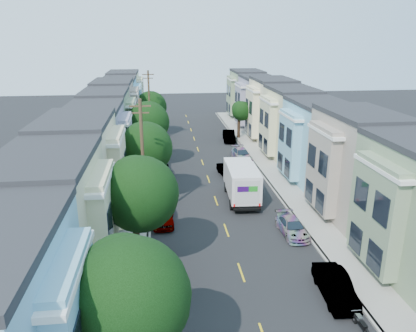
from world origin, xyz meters
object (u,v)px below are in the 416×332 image
Objects in this scene: tree_e at (150,107)px; parked_right_c at (241,154)px; tree_a at (128,298)px; parked_left_b at (165,285)px; tree_b at (139,194)px; parked_right_b at (292,227)px; parked_right_a at (335,287)px; tree_d at (147,123)px; utility_pole_far at (150,107)px; motorcycle at (360,324)px; tree_far_r at (241,111)px; lead_sedan at (227,170)px; utility_pole_near at (143,163)px; parked_left_c at (163,215)px; parked_right_d at (229,136)px; tree_c at (145,148)px; parked_left_d at (162,172)px.

tree_e is 18.07m from parked_right_c.
tree_a is 1.98× the size of parked_left_b.
parked_right_b is (11.20, 3.98, -4.81)m from tree_b.
parked_right_c is (0.00, 27.82, -0.05)m from parked_right_a.
tree_e is (0.00, 15.79, -0.90)m from tree_d.
utility_pole_far reaches higher than tree_a.
motorcycle is at bearing -82.78° from parked_right_a.
utility_pole_far is at bearing -173.91° from tree_far_r.
lead_sedan is (8.45, -15.20, -4.52)m from utility_pole_far.
utility_pole_far reaches higher than parked_left_b.
utility_pole_near reaches higher than tree_b.
parked_left_c is at bearing -84.52° from tree_d.
tree_d is 2.05× the size of lead_sedan.
utility_pole_near is at bearing -108.28° from parked_right_d.
parked_right_a is at bearing 27.47° from tree_a.
tree_e is 43.13m from parked_right_a.
parked_left_c is at bearing -105.54° from parked_right_d.
motorcycle is at bearing -58.44° from tree_c.
tree_c is at bearing 129.42° from parked_right_a.
lead_sedan is at bearing -23.68° from tree_d.
parked_left_b is at bearing 175.50° from parked_right_a.
parked_right_a is (9.80, -1.44, 0.10)m from parked_left_b.
tree_b is 1.41× the size of tree_far_r.
parked_left_b is at bearing -107.61° from tree_far_r.
tree_a is 28.34m from parked_left_d.
tree_a is 1.92× the size of parked_left_d.
tree_far_r is 41.64m from motorcycle.
parked_left_c is 19.41m from parked_right_c.
tree_a reaches higher than lead_sedan.
parked_right_c is (9.80, 16.75, -0.04)m from parked_left_c.
utility_pole_far is (0.00, -4.30, 0.69)m from tree_e.
tree_d is at bearing 90.01° from utility_pole_near.
parked_right_c reaches higher than lead_sedan.
tree_d reaches higher than parked_left_c.
tree_e is (0.00, 47.31, -0.63)m from tree_a.
utility_pole_far is 2.65× the size of parked_left_b.
tree_a is 3.97× the size of motorcycle.
tree_b is at bearing -101.13° from parked_left_c.
utility_pole_near is 26.00m from utility_pole_far.
tree_d reaches higher than parked_left_b.
tree_e is at bearing 163.81° from parked_right_d.
parked_left_b is 0.93× the size of parked_right_b.
tree_c is 1.72× the size of parked_right_a.
parked_right_a is at bearing -54.44° from tree_c.
tree_c is 10.03m from tree_d.
tree_far_r is at bearing 65.19° from lead_sedan.
parked_right_d is at bearing 45.57° from tree_d.
utility_pole_near is at bearing 89.98° from tree_b.
tree_b is 21.72m from tree_d.
parked_right_d is at bearing 90.03° from motorcycle.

